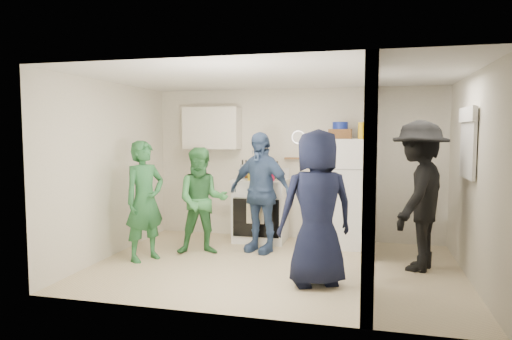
% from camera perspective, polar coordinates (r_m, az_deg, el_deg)
% --- Properties ---
extents(floor, '(4.80, 4.80, 0.00)m').
position_cam_1_polar(floor, '(6.21, 2.35, -11.94)').
color(floor, beige).
rests_on(floor, ground).
extents(wall_back, '(4.80, 0.00, 4.80)m').
position_cam_1_polar(wall_back, '(7.64, 4.94, 0.74)').
color(wall_back, silver).
rests_on(wall_back, floor).
extents(wall_front, '(4.80, 0.00, 4.80)m').
position_cam_1_polar(wall_front, '(4.33, -2.13, -2.36)').
color(wall_front, silver).
rests_on(wall_front, floor).
extents(wall_left, '(0.00, 3.40, 3.40)m').
position_cam_1_polar(wall_left, '(6.87, -17.64, 0.07)').
color(wall_left, silver).
rests_on(wall_left, floor).
extents(wall_right, '(0.00, 3.40, 3.40)m').
position_cam_1_polar(wall_right, '(5.98, 25.55, -0.85)').
color(wall_right, silver).
rests_on(wall_right, floor).
extents(ceiling, '(4.80, 4.80, 0.00)m').
position_cam_1_polar(ceiling, '(5.99, 2.43, 11.61)').
color(ceiling, white).
rests_on(ceiling, wall_back).
extents(partition_pier_back, '(0.12, 1.20, 2.50)m').
position_cam_1_polar(partition_pier_back, '(6.95, 13.97, 0.21)').
color(partition_pier_back, silver).
rests_on(partition_pier_back, floor).
extents(partition_pier_front, '(0.12, 1.20, 2.50)m').
position_cam_1_polar(partition_pier_front, '(4.76, 13.97, -1.85)').
color(partition_pier_front, silver).
rests_on(partition_pier_front, floor).
extents(partition_header, '(0.12, 1.00, 0.40)m').
position_cam_1_polar(partition_header, '(5.85, 14.18, 9.66)').
color(partition_header, silver).
rests_on(partition_header, partition_pier_back).
extents(stove, '(0.86, 0.71, 1.02)m').
position_cam_1_polar(stove, '(7.51, 0.63, -5.01)').
color(stove, white).
rests_on(stove, floor).
extents(upper_cabinet, '(0.95, 0.34, 0.70)m').
position_cam_1_polar(upper_cabinet, '(7.79, -5.50, 5.23)').
color(upper_cabinet, silver).
rests_on(upper_cabinet, wall_back).
extents(fridge, '(0.69, 0.67, 1.68)m').
position_cam_1_polar(fridge, '(7.24, 11.13, -2.82)').
color(fridge, white).
rests_on(fridge, floor).
extents(wicker_basket, '(0.35, 0.25, 0.15)m').
position_cam_1_polar(wicker_basket, '(7.23, 10.47, 4.46)').
color(wicker_basket, brown).
rests_on(wicker_basket, fridge).
extents(blue_bowl, '(0.24, 0.24, 0.11)m').
position_cam_1_polar(blue_bowl, '(7.23, 10.49, 5.49)').
color(blue_bowl, navy).
rests_on(blue_bowl, wicker_basket).
extents(yellow_cup_stack_top, '(0.09, 0.09, 0.25)m').
position_cam_1_polar(yellow_cup_stack_top, '(7.07, 13.00, 4.81)').
color(yellow_cup_stack_top, yellow).
rests_on(yellow_cup_stack_top, fridge).
extents(wall_clock, '(0.22, 0.02, 0.22)m').
position_cam_1_polar(wall_clock, '(7.60, 5.32, 4.11)').
color(wall_clock, white).
rests_on(wall_clock, wall_back).
extents(spice_shelf, '(0.35, 0.08, 0.03)m').
position_cam_1_polar(spice_shelf, '(7.59, 4.89, 1.47)').
color(spice_shelf, olive).
rests_on(spice_shelf, wall_back).
extents(nook_window, '(0.03, 0.70, 0.80)m').
position_cam_1_polar(nook_window, '(6.15, 25.13, 3.05)').
color(nook_window, black).
rests_on(nook_window, wall_right).
extents(nook_window_frame, '(0.04, 0.76, 0.86)m').
position_cam_1_polar(nook_window_frame, '(6.14, 24.99, 3.05)').
color(nook_window_frame, white).
rests_on(nook_window_frame, wall_right).
extents(nook_valance, '(0.04, 0.82, 0.18)m').
position_cam_1_polar(nook_valance, '(6.14, 24.88, 6.32)').
color(nook_valance, white).
rests_on(nook_valance, wall_right).
extents(yellow_cup_stack_stove, '(0.09, 0.09, 0.25)m').
position_cam_1_polar(yellow_cup_stack_stove, '(7.24, -0.69, -0.30)').
color(yellow_cup_stack_stove, yellow).
rests_on(yellow_cup_stack_stove, stove).
extents(red_cup, '(0.09, 0.09, 0.12)m').
position_cam_1_polar(red_cup, '(7.19, 1.98, -0.86)').
color(red_cup, red).
rests_on(red_cup, stove).
extents(person_green_left, '(0.64, 0.73, 1.67)m').
position_cam_1_polar(person_green_left, '(6.52, -13.74, -3.76)').
color(person_green_left, '#296835').
rests_on(person_green_left, floor).
extents(person_green_center, '(0.92, 0.82, 1.56)m').
position_cam_1_polar(person_green_center, '(6.72, -6.73, -3.86)').
color(person_green_center, '#3C8A49').
rests_on(person_green_center, floor).
extents(person_denim, '(1.13, 0.76, 1.79)m').
position_cam_1_polar(person_denim, '(6.79, 0.48, -2.78)').
color(person_denim, '#39527D').
rests_on(person_denim, floor).
extents(person_navy, '(1.05, 0.91, 1.82)m').
position_cam_1_polar(person_navy, '(5.33, 7.60, -4.73)').
color(person_navy, black).
rests_on(person_navy, floor).
extents(person_nook, '(1.12, 1.43, 1.94)m').
position_cam_1_polar(person_nook, '(6.26, 19.68, -3.02)').
color(person_nook, black).
rests_on(person_nook, floor).
extents(bottle_a, '(0.06, 0.06, 0.30)m').
position_cam_1_polar(bottle_a, '(7.59, -1.25, 0.13)').
color(bottle_a, brown).
rests_on(bottle_a, stove).
extents(bottle_b, '(0.06, 0.06, 0.25)m').
position_cam_1_polar(bottle_b, '(7.37, -0.83, -0.23)').
color(bottle_b, '#1D531B').
rests_on(bottle_b, stove).
extents(bottle_c, '(0.06, 0.06, 0.32)m').
position_cam_1_polar(bottle_c, '(7.60, 0.22, 0.20)').
color(bottle_c, '#9FA6AD').
rests_on(bottle_c, stove).
extents(bottle_d, '(0.07, 0.07, 0.27)m').
position_cam_1_polar(bottle_d, '(7.36, 0.69, -0.14)').
color(bottle_d, brown).
rests_on(bottle_d, stove).
extents(bottle_e, '(0.07, 0.07, 0.27)m').
position_cam_1_polar(bottle_e, '(7.58, 1.61, -0.01)').
color(bottle_e, '#8E969D').
rests_on(bottle_e, stove).
extents(bottle_f, '(0.08, 0.08, 0.29)m').
position_cam_1_polar(bottle_f, '(7.41, 2.18, -0.04)').
color(bottle_f, '#133626').
rests_on(bottle_f, stove).
extents(bottle_g, '(0.07, 0.07, 0.29)m').
position_cam_1_polar(bottle_g, '(7.50, 2.66, 0.02)').
color(bottle_g, olive).
rests_on(bottle_g, stove).
extents(bottle_h, '(0.07, 0.07, 0.32)m').
position_cam_1_polar(bottle_h, '(7.38, -1.70, 0.06)').
color(bottle_h, '#9CA3A7').
rests_on(bottle_h, stove).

